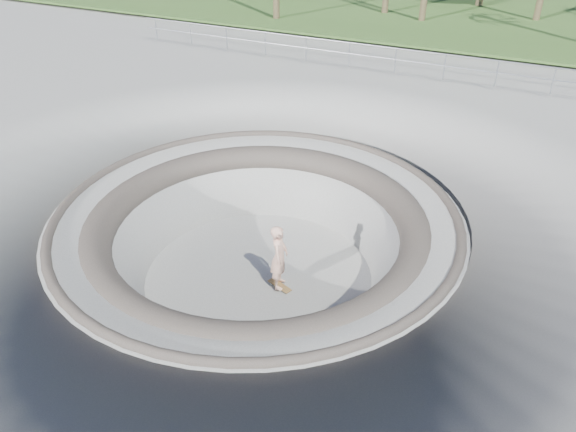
# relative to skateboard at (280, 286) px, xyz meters

# --- Properties ---
(ground) EXTENTS (180.00, 180.00, 0.00)m
(ground) POSITION_rel_skateboard_xyz_m (-0.76, 0.27, 1.84)
(ground) COLOR #A3A29D
(ground) RESTS_ON ground
(skate_bowl) EXTENTS (14.00, 14.00, 4.10)m
(skate_bowl) POSITION_rel_skateboard_xyz_m (-0.76, 0.27, 0.01)
(skate_bowl) COLOR #A3A29D
(skate_bowl) RESTS_ON ground
(distant_hills) EXTENTS (103.20, 45.00, 28.60)m
(distant_hills) POSITION_rel_skateboard_xyz_m (3.02, 57.45, -5.18)
(distant_hills) COLOR olive
(distant_hills) RESTS_ON ground
(safety_railing) EXTENTS (25.00, 0.06, 1.03)m
(safety_railing) POSITION_rel_skateboard_xyz_m (-0.76, 12.27, 2.53)
(safety_railing) COLOR #95989D
(safety_railing) RESTS_ON ground
(skateboard) EXTENTS (0.75, 0.44, 0.08)m
(skateboard) POSITION_rel_skateboard_xyz_m (0.00, 0.00, 0.00)
(skateboard) COLOR olive
(skateboard) RESTS_ON ground
(skater) EXTENTS (0.59, 0.75, 1.79)m
(skater) POSITION_rel_skateboard_xyz_m (-0.00, 0.00, 0.91)
(skater) COLOR #EDB399
(skater) RESTS_ON skateboard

